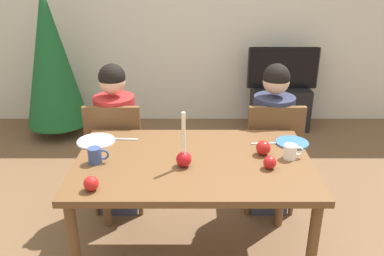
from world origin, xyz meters
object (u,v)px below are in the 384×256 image
at_px(chair_right, 270,150).
at_px(tv, 282,68).
at_px(christmas_tree, 49,57).
at_px(plate_left, 95,141).
at_px(mug_left, 94,155).
at_px(person_right_child, 270,142).
at_px(plate_right, 291,142).
at_px(apple_near_candle, 90,184).
at_px(person_left_child, 116,142).
at_px(tv_stand, 278,107).
at_px(apple_by_right_mug, 269,162).
at_px(apple_by_left_plate, 262,148).
at_px(candle_centerpiece, 183,156).
at_px(dining_table, 192,172).
at_px(mug_right, 289,152).
at_px(chair_left, 116,151).

xyz_separation_m(chair_right, tv, (0.42, 1.69, 0.20)).
height_order(christmas_tree, plate_left, christmas_tree).
bearing_deg(christmas_tree, mug_left, -66.35).
height_order(person_right_child, mug_left, person_right_child).
relative_size(plate_right, apple_near_candle, 2.65).
relative_size(person_left_child, tv_stand, 1.83).
relative_size(person_right_child, tv, 1.48).
bearing_deg(apple_by_right_mug, christmas_tree, 131.37).
bearing_deg(apple_by_left_plate, chair_right, 72.83).
bearing_deg(plate_left, candle_centerpiece, -29.75).
distance_m(dining_table, person_left_child, 0.87).
xyz_separation_m(plate_right, apple_near_candle, (-1.16, -0.57, 0.03)).
bearing_deg(tv, person_left_child, -133.70).
bearing_deg(tv_stand, mug_right, -100.72).
bearing_deg(mug_left, chair_left, 90.50).
xyz_separation_m(christmas_tree, mug_right, (2.08, -2.07, -0.09)).
bearing_deg(mug_right, plate_left, 169.27).
xyz_separation_m(dining_table, mug_right, (0.58, 0.02, 0.13)).
bearing_deg(christmas_tree, candle_centerpiece, -56.33).
distance_m(tv_stand, christmas_tree, 2.60).
xyz_separation_m(chair_left, person_right_child, (1.17, 0.03, 0.06)).
height_order(chair_left, person_right_child, person_right_child).
distance_m(person_left_child, apple_by_right_mug, 1.27).
xyz_separation_m(chair_right, plate_left, (-1.22, -0.36, 0.24)).
height_order(person_left_child, person_right_child, same).
distance_m(christmas_tree, candle_centerpiece, 2.61).
bearing_deg(tv, mug_right, -100.72).
bearing_deg(apple_near_candle, plate_right, 25.98).
xyz_separation_m(candle_centerpiece, plate_right, (0.69, 0.31, -0.06)).
bearing_deg(candle_centerpiece, chair_left, 127.10).
bearing_deg(plate_left, chair_right, 16.32).
xyz_separation_m(chair_left, tv, (1.59, 1.69, 0.20)).
bearing_deg(plate_left, person_left_child, 81.69).
xyz_separation_m(plate_left, plate_right, (1.27, -0.02, 0.00)).
relative_size(plate_left, plate_right, 1.16).
distance_m(tv, apple_by_left_plate, 2.31).
bearing_deg(christmas_tree, person_left_child, -57.45).
bearing_deg(apple_by_left_plate, mug_left, -173.88).
bearing_deg(apple_near_candle, chair_left, 92.97).
bearing_deg(plate_right, dining_table, -160.44).
distance_m(tv, mug_right, 2.32).
bearing_deg(person_right_child, apple_by_right_mug, -101.91).
bearing_deg(mug_right, tv, 79.28).
height_order(person_left_child, apple_near_candle, person_left_child).
xyz_separation_m(plate_left, apple_by_right_mug, (1.07, -0.36, 0.03)).
bearing_deg(mug_right, person_left_child, 151.76).
bearing_deg(apple_by_left_plate, apple_near_candle, -156.64).
height_order(dining_table, apple_by_left_plate, apple_by_left_plate).
distance_m(dining_table, plate_left, 0.69).
xyz_separation_m(tv, candle_centerpiece, (-1.07, -2.38, 0.11)).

